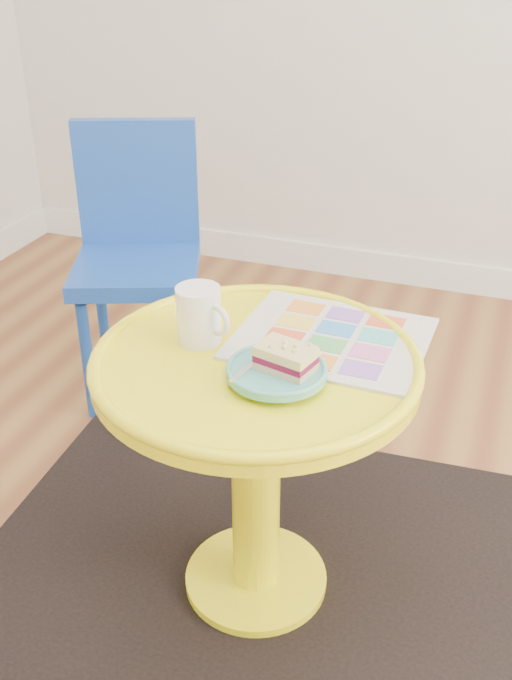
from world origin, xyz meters
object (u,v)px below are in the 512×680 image
(chair, at_px, (138,244))
(newspaper, at_px, (331,338))
(mug, at_px, (200,314))
(plate, at_px, (277,372))
(side_table, at_px, (256,430))

(chair, height_order, newspaper, chair)
(chair, bearing_deg, newspaper, -59.54)
(mug, distance_m, plate, 0.21)
(chair, distance_m, mug, 0.86)
(side_table, relative_size, mug, 5.15)
(side_table, distance_m, chair, 0.94)
(chair, bearing_deg, side_table, -69.60)
(chair, relative_size, newspaper, 2.21)
(newspaper, distance_m, mug, 0.26)
(side_table, bearing_deg, plate, -45.14)
(chair, height_order, mug, chair)
(chair, height_order, plate, chair)
(mug, relative_size, plate, 0.67)
(newspaper, xyz_separation_m, mug, (-0.24, -0.09, 0.06))
(chair, xyz_separation_m, newspaper, (0.74, -0.58, 0.13))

